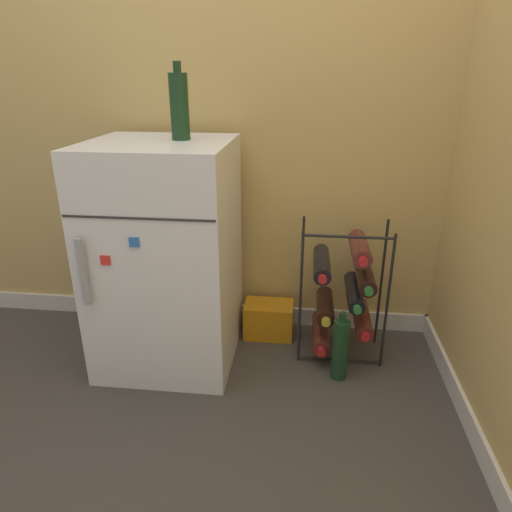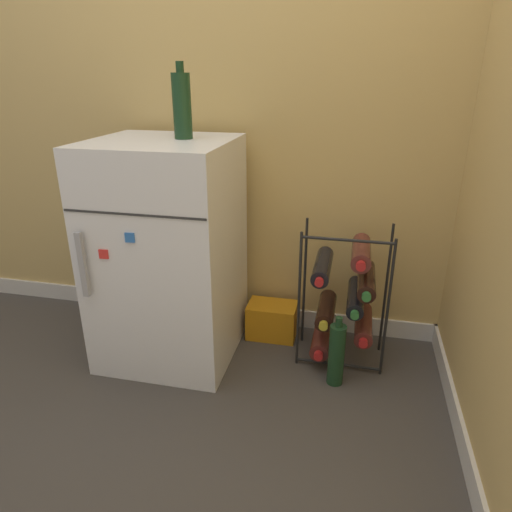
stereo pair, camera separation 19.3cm
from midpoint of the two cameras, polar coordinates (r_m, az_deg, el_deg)
name	(u,v)px [view 1 (the left image)]	position (r m, az deg, el deg)	size (l,w,h in m)	color
ground_plane	(208,398)	(1.91, -9.02, -17.24)	(14.00, 14.00, 0.00)	#423D38
wall_back	(229,62)	(2.12, -6.25, 22.97)	(6.94, 0.07, 2.50)	tan
mini_fridge	(166,257)	(1.98, -13.89, -0.12)	(0.56, 0.58, 0.95)	white
wine_rack	(343,293)	(2.02, 8.20, -4.64)	(0.37, 0.32, 0.61)	black
soda_box	(269,319)	(2.23, -0.88, -7.99)	(0.23, 0.15, 0.17)	orange
fridge_top_bottle	(179,106)	(1.86, -12.66, 17.82)	(0.07, 0.07, 0.28)	#19381E
loose_bottle_floor	(340,349)	(1.93, 7.67, -11.53)	(0.07, 0.07, 0.31)	#19381E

